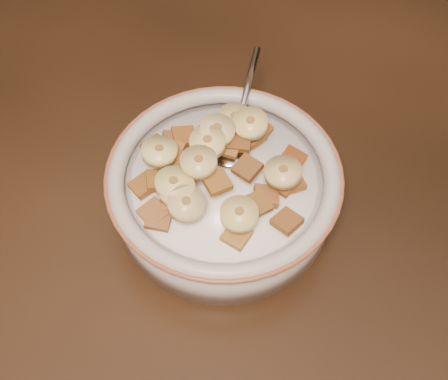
% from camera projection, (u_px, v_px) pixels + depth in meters
% --- Properties ---
extents(floor, '(4.00, 4.50, 0.10)m').
position_uv_depth(floor, '(222.00, 364.00, 1.24)').
color(floor, '#422816').
rests_on(floor, ground).
extents(table, '(1.43, 0.95, 0.04)m').
position_uv_depth(table, '(219.00, 143.00, 0.60)').
color(table, '#331F10').
rests_on(table, floor).
extents(cereal_bowl, '(0.20, 0.20, 0.05)m').
position_uv_depth(cereal_bowl, '(224.00, 194.00, 0.51)').
color(cereal_bowl, beige).
rests_on(cereal_bowl, table).
extents(milk, '(0.16, 0.16, 0.00)m').
position_uv_depth(milk, '(224.00, 179.00, 0.49)').
color(milk, white).
rests_on(milk, cereal_bowl).
extents(spoon, '(0.04, 0.05, 0.01)m').
position_uv_depth(spoon, '(232.00, 148.00, 0.50)').
color(spoon, '#B4B6BA').
rests_on(spoon, cereal_bowl).
extents(cereal_square_0, '(0.03, 0.03, 0.01)m').
position_uv_depth(cereal_square_0, '(176.00, 201.00, 0.46)').
color(cereal_square_0, brown).
rests_on(cereal_square_0, milk).
extents(cereal_square_1, '(0.03, 0.03, 0.01)m').
position_uv_depth(cereal_square_1, '(266.00, 196.00, 0.47)').
color(cereal_square_1, brown).
rests_on(cereal_square_1, milk).
extents(cereal_square_2, '(0.02, 0.02, 0.01)m').
position_uv_depth(cereal_square_2, '(159.00, 218.00, 0.46)').
color(cereal_square_2, brown).
rests_on(cereal_square_2, milk).
extents(cereal_square_3, '(0.03, 0.03, 0.01)m').
position_uv_depth(cereal_square_3, '(239.00, 141.00, 0.49)').
color(cereal_square_3, brown).
rests_on(cereal_square_3, milk).
extents(cereal_square_4, '(0.03, 0.03, 0.01)m').
position_uv_depth(cereal_square_4, '(158.00, 180.00, 0.48)').
color(cereal_square_4, brown).
rests_on(cereal_square_4, milk).
extents(cereal_square_5, '(0.02, 0.02, 0.01)m').
position_uv_depth(cereal_square_5, '(259.00, 130.00, 0.51)').
color(cereal_square_5, '#965921').
rests_on(cereal_square_5, milk).
extents(cereal_square_6, '(0.03, 0.03, 0.01)m').
position_uv_depth(cereal_square_6, '(162.00, 153.00, 0.50)').
color(cereal_square_6, brown).
rests_on(cereal_square_6, milk).
extents(cereal_square_7, '(0.03, 0.03, 0.01)m').
position_uv_depth(cereal_square_7, '(217.00, 182.00, 0.46)').
color(cereal_square_7, brown).
rests_on(cereal_square_7, milk).
extents(cereal_square_8, '(0.02, 0.02, 0.01)m').
position_uv_depth(cereal_square_8, '(173.00, 198.00, 0.47)').
color(cereal_square_8, brown).
rests_on(cereal_square_8, milk).
extents(cereal_square_9, '(0.03, 0.03, 0.01)m').
position_uv_depth(cereal_square_9, '(257.00, 204.00, 0.46)').
color(cereal_square_9, brown).
rests_on(cereal_square_9, milk).
extents(cereal_square_10, '(0.02, 0.02, 0.01)m').
position_uv_depth(cereal_square_10, '(237.00, 235.00, 0.45)').
color(cereal_square_10, olive).
rests_on(cereal_square_10, milk).
extents(cereal_square_11, '(0.03, 0.03, 0.01)m').
position_uv_depth(cereal_square_11, '(156.00, 147.00, 0.50)').
color(cereal_square_11, brown).
rests_on(cereal_square_11, milk).
extents(cereal_square_12, '(0.02, 0.02, 0.01)m').
position_uv_depth(cereal_square_12, '(293.00, 158.00, 0.49)').
color(cereal_square_12, brown).
rests_on(cereal_square_12, milk).
extents(cereal_square_13, '(0.03, 0.03, 0.01)m').
position_uv_depth(cereal_square_13, '(252.00, 136.00, 0.50)').
color(cereal_square_13, brown).
rests_on(cereal_square_13, milk).
extents(cereal_square_14, '(0.02, 0.02, 0.01)m').
position_uv_depth(cereal_square_14, '(180.00, 164.00, 0.48)').
color(cereal_square_14, brown).
rests_on(cereal_square_14, milk).
extents(cereal_square_15, '(0.03, 0.03, 0.01)m').
position_uv_depth(cereal_square_15, '(227.00, 138.00, 0.50)').
color(cereal_square_15, '#9A6432').
rests_on(cereal_square_15, milk).
extents(cereal_square_16, '(0.03, 0.03, 0.01)m').
position_uv_depth(cereal_square_16, '(153.00, 213.00, 0.46)').
color(cereal_square_16, brown).
rests_on(cereal_square_16, milk).
extents(cereal_square_17, '(0.03, 0.03, 0.01)m').
position_uv_depth(cereal_square_17, '(287.00, 221.00, 0.45)').
color(cereal_square_17, brown).
rests_on(cereal_square_17, milk).
extents(cereal_square_18, '(0.03, 0.03, 0.01)m').
position_uv_depth(cereal_square_18, '(143.00, 186.00, 0.48)').
color(cereal_square_18, brown).
rests_on(cereal_square_18, milk).
extents(cereal_square_19, '(0.03, 0.03, 0.01)m').
position_uv_depth(cereal_square_19, '(247.00, 168.00, 0.47)').
color(cereal_square_19, brown).
rests_on(cereal_square_19, milk).
extents(cereal_square_20, '(0.02, 0.02, 0.01)m').
position_uv_depth(cereal_square_20, '(172.00, 151.00, 0.49)').
color(cereal_square_20, brown).
rests_on(cereal_square_20, milk).
extents(cereal_square_21, '(0.03, 0.03, 0.01)m').
position_uv_depth(cereal_square_21, '(228.00, 135.00, 0.50)').
color(cereal_square_21, brown).
rests_on(cereal_square_21, milk).
extents(cereal_square_22, '(0.03, 0.03, 0.01)m').
position_uv_depth(cereal_square_22, '(184.00, 136.00, 0.50)').
color(cereal_square_22, brown).
rests_on(cereal_square_22, milk).
extents(cereal_square_23, '(0.02, 0.02, 0.01)m').
position_uv_depth(cereal_square_23, '(206.00, 135.00, 0.50)').
color(cereal_square_23, brown).
rests_on(cereal_square_23, milk).
extents(cereal_square_24, '(0.03, 0.03, 0.01)m').
position_uv_depth(cereal_square_24, '(175.00, 141.00, 0.50)').
color(cereal_square_24, brown).
rests_on(cereal_square_24, milk).
extents(cereal_square_25, '(0.03, 0.03, 0.01)m').
position_uv_depth(cereal_square_25, '(291.00, 182.00, 0.48)').
color(cereal_square_25, '#9A5D2C').
rests_on(cereal_square_25, milk).
extents(cereal_square_26, '(0.02, 0.02, 0.01)m').
position_uv_depth(cereal_square_26, '(228.00, 146.00, 0.49)').
color(cereal_square_26, brown).
rests_on(cereal_square_26, milk).
extents(cereal_square_27, '(0.02, 0.03, 0.01)m').
position_uv_depth(cereal_square_27, '(283.00, 182.00, 0.47)').
color(cereal_square_27, '#975F1E').
rests_on(cereal_square_27, milk).
extents(cereal_square_28, '(0.02, 0.02, 0.01)m').
position_uv_depth(cereal_square_28, '(207.00, 152.00, 0.48)').
color(cereal_square_28, brown).
rests_on(cereal_square_28, milk).
extents(banana_slice_0, '(0.03, 0.03, 0.01)m').
position_uv_depth(banana_slice_0, '(199.00, 162.00, 0.46)').
color(banana_slice_0, '#E6D588').
rests_on(banana_slice_0, milk).
extents(banana_slice_1, '(0.04, 0.04, 0.01)m').
position_uv_depth(banana_slice_1, '(186.00, 204.00, 0.45)').
color(banana_slice_1, tan).
rests_on(banana_slice_1, milk).
extents(banana_slice_2, '(0.03, 0.04, 0.01)m').
position_uv_depth(banana_slice_2, '(250.00, 124.00, 0.49)').
color(banana_slice_2, '#F1DB85').
rests_on(banana_slice_2, milk).
extents(banana_slice_3, '(0.04, 0.04, 0.02)m').
position_uv_depth(banana_slice_3, '(177.00, 190.00, 0.46)').
color(banana_slice_3, '#EBDB75').
rests_on(banana_slice_3, milk).
extents(banana_slice_4, '(0.03, 0.03, 0.01)m').
position_uv_depth(banana_slice_4, '(217.00, 130.00, 0.48)').
color(banana_slice_4, '#FCF3A6').
rests_on(banana_slice_4, milk).
extents(banana_slice_5, '(0.04, 0.03, 0.01)m').
position_uv_depth(banana_slice_5, '(283.00, 172.00, 0.46)').
color(banana_slice_5, tan).
rests_on(banana_slice_5, milk).
extents(banana_slice_6, '(0.04, 0.04, 0.01)m').
position_uv_depth(banana_slice_6, '(239.00, 214.00, 0.45)').
color(banana_slice_6, '#DFCA70').
rests_on(banana_slice_6, milk).
extents(banana_slice_7, '(0.04, 0.04, 0.01)m').
position_uv_depth(banana_slice_7, '(174.00, 184.00, 0.46)').
color(banana_slice_7, '#C8BE7B').
rests_on(banana_slice_7, milk).
extents(banana_slice_8, '(0.04, 0.04, 0.01)m').
position_uv_depth(banana_slice_8, '(160.00, 152.00, 0.48)').
color(banana_slice_8, beige).
rests_on(banana_slice_8, milk).
extents(banana_slice_9, '(0.03, 0.03, 0.01)m').
position_uv_depth(banana_slice_9, '(208.00, 143.00, 0.47)').
color(banana_slice_9, beige).
rests_on(banana_slice_9, milk).
extents(banana_slice_10, '(0.04, 0.04, 0.01)m').
position_uv_depth(banana_slice_10, '(234.00, 119.00, 0.50)').
color(banana_slice_10, '#F6E58A').
rests_on(banana_slice_10, milk).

